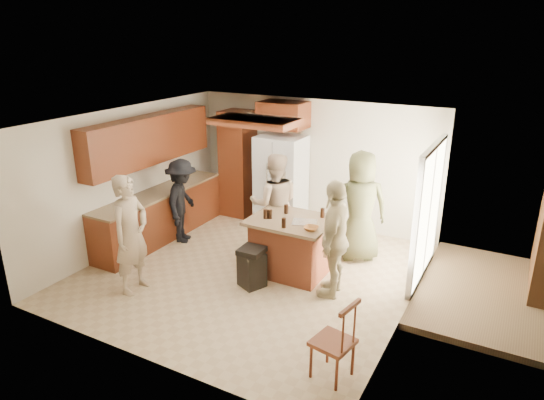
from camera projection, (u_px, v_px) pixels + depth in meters
The scene contains 12 objects.
person_front_left at pixel (131, 234), 7.09m from camera, with size 0.66×0.48×1.81m, color tan.
person_behind_left at pixel (275, 204), 8.37m from camera, with size 0.87×0.53×1.78m, color tan.
person_behind_right at pixel (360, 207), 8.08m from camera, with size 0.93×0.60×1.89m, color #404126.
person_side_right at pixel (335, 239), 6.99m from camera, with size 1.04×0.53×1.77m, color tan.
person_counter at pixel (182, 201), 8.84m from camera, with size 1.01×0.47×1.56m, color black.
left_cabinetry at pixel (157, 189), 8.92m from camera, with size 0.64×3.00×2.30m.
back_wall_units at pixel (249, 152), 9.87m from camera, with size 1.80×0.60×2.45m.
refrigerator at pixel (281, 181), 9.61m from camera, with size 0.90×0.76×1.80m.
kitchen_island at pixel (291, 246), 7.74m from camera, with size 1.28×1.03×0.93m.
island_items at pixel (298, 220), 7.42m from camera, with size 0.97×0.74×0.15m.
trash_bin at pixel (252, 267), 7.38m from camera, with size 0.45×0.45×0.63m.
spindle_chair at pixel (334, 343), 5.38m from camera, with size 0.49×0.49×0.99m.
Camera 1 is at (3.67, -6.04, 3.74)m, focal length 32.00 mm.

